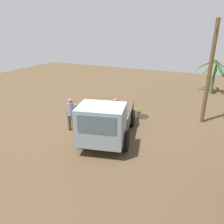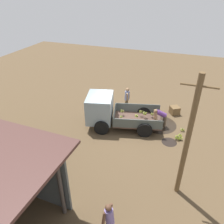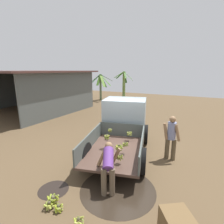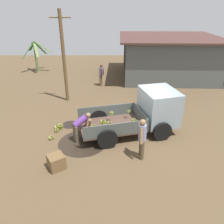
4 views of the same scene
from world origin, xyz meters
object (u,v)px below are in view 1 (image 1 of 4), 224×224
(person_foreground_visitor, at_px, (71,113))
(banana_bunch_on_ground_1, at_px, (138,110))
(utility_pole, at_px, (209,73))
(banana_bunch_on_ground_0, at_px, (124,108))
(cargo_truck, at_px, (104,124))
(wooden_crate_0, at_px, (93,105))
(person_worker_loading, at_px, (115,105))
(banana_bunch_on_ground_3, at_px, (134,110))
(banana_bunch_on_ground_2, at_px, (138,111))

(person_foreground_visitor, relative_size, banana_bunch_on_ground_1, 6.63)
(utility_pole, height_order, banana_bunch_on_ground_0, utility_pole)
(cargo_truck, height_order, wooden_crate_0, cargo_truck)
(utility_pole, distance_m, person_worker_loading, 5.22)
(banana_bunch_on_ground_3, bearing_deg, banana_bunch_on_ground_0, -97.55)
(banana_bunch_on_ground_1, height_order, wooden_crate_0, wooden_crate_0)
(wooden_crate_0, bearing_deg, banana_bunch_on_ground_0, 109.70)
(person_foreground_visitor, xyz_separation_m, banana_bunch_on_ground_0, (-3.88, 1.28, -0.83))
(banana_bunch_on_ground_0, xyz_separation_m, banana_bunch_on_ground_3, (0.09, 0.66, -0.00))
(utility_pole, bearing_deg, banana_bunch_on_ground_1, -87.66)
(banana_bunch_on_ground_0, distance_m, wooden_crate_0, 2.04)
(banana_bunch_on_ground_0, relative_size, banana_bunch_on_ground_3, 1.07)
(banana_bunch_on_ground_0, bearing_deg, cargo_truck, 11.21)
(cargo_truck, relative_size, banana_bunch_on_ground_3, 19.52)
(person_foreground_visitor, bearing_deg, wooden_crate_0, 7.11)
(utility_pole, bearing_deg, person_foreground_visitor, -55.91)
(banana_bunch_on_ground_1, distance_m, banana_bunch_on_ground_3, 0.27)
(banana_bunch_on_ground_1, distance_m, banana_bunch_on_ground_2, 0.17)
(cargo_truck, bearing_deg, banana_bunch_on_ground_1, 165.33)
(person_foreground_visitor, distance_m, banana_bunch_on_ground_3, 4.35)
(banana_bunch_on_ground_3, bearing_deg, wooden_crate_0, -76.95)
(cargo_truck, height_order, person_worker_loading, cargo_truck)
(banana_bunch_on_ground_1, xyz_separation_m, banana_bunch_on_ground_3, (0.04, -0.27, -0.01))
(banana_bunch_on_ground_0, relative_size, wooden_crate_0, 0.47)
(banana_bunch_on_ground_3, xyz_separation_m, wooden_crate_0, (0.60, -2.58, 0.16))
(person_foreground_visitor, distance_m, banana_bunch_on_ground_2, 4.38)
(cargo_truck, distance_m, banana_bunch_on_ground_2, 4.41)
(person_foreground_visitor, relative_size, person_worker_loading, 1.34)
(cargo_truck, distance_m, person_foreground_visitor, 2.28)
(banana_bunch_on_ground_2, bearing_deg, banana_bunch_on_ground_1, -169.63)
(person_worker_loading, xyz_separation_m, banana_bunch_on_ground_0, (-1.35, 0.01, -0.66))
(person_foreground_visitor, xyz_separation_m, banana_bunch_on_ground_1, (-3.84, 2.22, -0.83))
(person_worker_loading, relative_size, wooden_crate_0, 2.25)
(cargo_truck, relative_size, person_worker_loading, 3.78)
(cargo_truck, bearing_deg, wooden_crate_0, -158.02)
(banana_bunch_on_ground_0, bearing_deg, person_foreground_visitor, -18.28)
(banana_bunch_on_ground_1, bearing_deg, wooden_crate_0, -77.41)
(person_foreground_visitor, xyz_separation_m, banana_bunch_on_ground_2, (-3.67, 2.25, -0.80))
(person_foreground_visitor, relative_size, wooden_crate_0, 3.03)
(banana_bunch_on_ground_0, distance_m, banana_bunch_on_ground_3, 0.67)
(utility_pole, height_order, wooden_crate_0, utility_pole)
(utility_pole, height_order, banana_bunch_on_ground_3, utility_pole)
(person_worker_loading, height_order, banana_bunch_on_ground_0, person_worker_loading)
(banana_bunch_on_ground_1, height_order, banana_bunch_on_ground_2, banana_bunch_on_ground_2)
(wooden_crate_0, bearing_deg, person_worker_loading, 70.68)
(utility_pole, height_order, banana_bunch_on_ground_2, utility_pole)
(cargo_truck, bearing_deg, banana_bunch_on_ground_3, 168.81)
(person_foreground_visitor, distance_m, banana_bunch_on_ground_0, 4.17)
(person_foreground_visitor, xyz_separation_m, person_worker_loading, (-2.53, 1.28, -0.18))
(cargo_truck, relative_size, banana_bunch_on_ground_2, 14.84)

